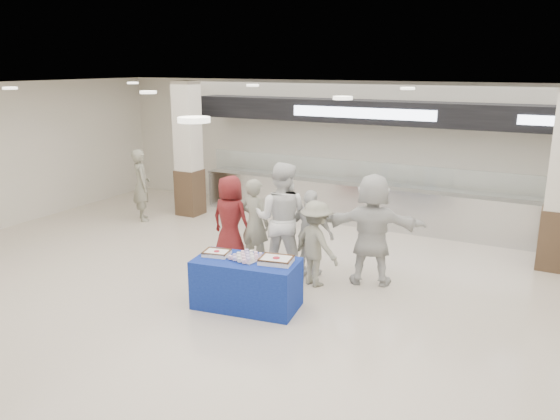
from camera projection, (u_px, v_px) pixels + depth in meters
The scene contains 14 objects.
ground at pixel (241, 314), 8.03m from camera, with size 14.00×14.00×0.00m, color beige.
serving_line at pixel (364, 174), 12.36m from camera, with size 8.70×0.85×2.80m.
column_left at pixel (188, 152), 13.02m from camera, with size 0.55×0.55×3.20m.
display_table at pixel (247, 283), 8.19m from camera, with size 1.55×0.78×0.75m, color navy.
sheet_cake_left at pixel (217, 253), 8.29m from camera, with size 0.44×0.37×0.08m.
sheet_cake_right at pixel (276, 260), 7.97m from camera, with size 0.52×0.44×0.10m.
cupcake_tray at pixel (245, 257), 8.13m from camera, with size 0.51×0.42×0.07m.
civilian_maroon at pixel (231, 219), 9.98m from camera, with size 0.80×0.52×1.63m, color maroon.
soldier_a at pixel (255, 223), 9.80m from camera, with size 0.59×0.39×1.61m, color gray.
chef_tall at pixel (281, 219), 9.37m from camera, with size 0.96×0.75×1.98m, color white.
chef_short at pixel (311, 234), 9.33m from camera, with size 0.89×0.37×1.52m, color white.
soldier_b at pixel (316, 244), 8.94m from camera, with size 0.93×0.53×1.43m, color gray.
civilian_white at pixel (372, 229), 8.95m from camera, with size 1.75×0.56×1.88m, color silver.
soldier_bg at pixel (141, 185), 12.70m from camera, with size 0.61×0.40×1.68m, color gray.
Camera 1 is at (3.91, -6.27, 3.56)m, focal length 35.00 mm.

